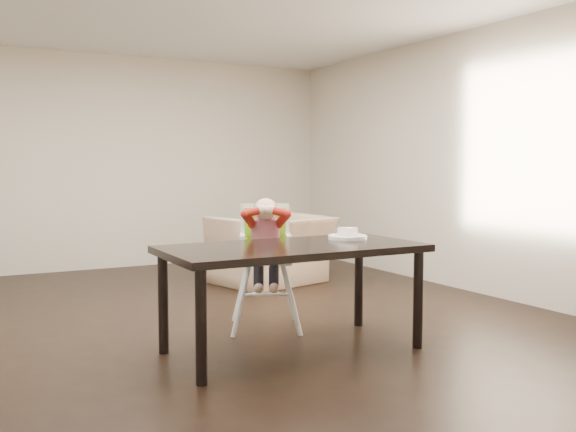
{
  "coord_description": "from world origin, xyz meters",
  "views": [
    {
      "loc": [
        -1.81,
        -4.72,
        1.3
      ],
      "look_at": [
        0.58,
        -0.29,
        0.91
      ],
      "focal_mm": 40.0,
      "sensor_mm": 36.0,
      "label": 1
    }
  ],
  "objects": [
    {
      "name": "armchair",
      "position": [
        1.38,
        1.57,
        0.5
      ],
      "size": [
        1.3,
        1.01,
        1.0
      ],
      "primitive_type": "imported",
      "rotation": [
        0.0,
        0.0,
        3.39
      ],
      "color": "tan",
      "rests_on": "ground"
    },
    {
      "name": "dining_table",
      "position": [
        0.33,
        -0.82,
        0.67
      ],
      "size": [
        1.8,
        0.9,
        0.75
      ],
      "color": "black",
      "rests_on": "ground"
    },
    {
      "name": "room_walls",
      "position": [
        0.0,
        0.0,
        1.86
      ],
      "size": [
        6.02,
        7.02,
        2.71
      ],
      "color": "beige",
      "rests_on": "ground"
    },
    {
      "name": "high_chair",
      "position": [
        0.46,
        -0.15,
        0.74
      ],
      "size": [
        0.58,
        0.58,
        1.05
      ],
      "rotation": [
        0.0,
        0.0,
        -0.43
      ],
      "color": "white",
      "rests_on": "ground"
    },
    {
      "name": "plate",
      "position": [
        0.89,
        -0.69,
        0.78
      ],
      "size": [
        0.34,
        0.34,
        0.08
      ],
      "rotation": [
        0.0,
        0.0,
        0.17
      ],
      "color": "white",
      "rests_on": "dining_table"
    },
    {
      "name": "ground",
      "position": [
        0.0,
        0.0,
        0.0
      ],
      "size": [
        7.0,
        7.0,
        0.0
      ],
      "primitive_type": "plane",
      "color": "black",
      "rests_on": "ground"
    }
  ]
}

